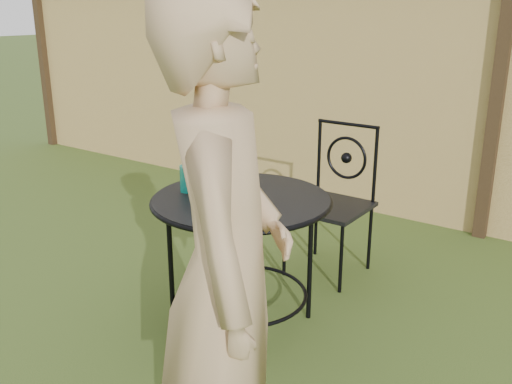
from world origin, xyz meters
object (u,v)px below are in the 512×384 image
patio_table (242,223)px  diner (226,274)px  patio_chair (334,196)px  salad_plate (232,205)px

patio_table → diner: diner is taller
patio_chair → diner: 1.95m
patio_table → diner: size_ratio=0.54×
diner → salad_plate: bearing=3.1°
patio_table → diner: 1.18m
patio_table → diner: (0.65, -0.94, 0.28)m
patio_chair → diner: bearing=-72.3°
patio_chair → salad_plate: (-0.01, -1.03, 0.23)m
salad_plate → patio_chair: bearing=89.3°
patio_table → salad_plate: salad_plate is taller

